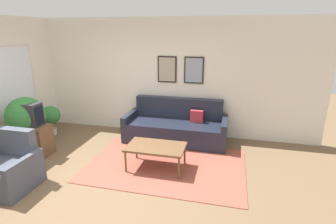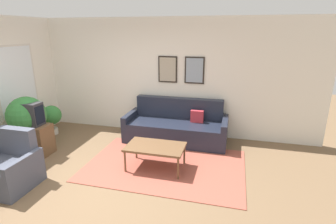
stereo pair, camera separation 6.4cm
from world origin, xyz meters
The scene contains 10 objects.
ground_plane centered at (0.00, 0.00, 0.00)m, with size 16.00×16.00×0.00m, color brown.
area_rug centered at (0.93, 0.86, 0.01)m, with size 2.87×1.92×0.01m.
wall_back centered at (0.01, 2.54, 1.35)m, with size 8.00×0.09×2.70m.
couch centered at (0.86, 2.07, 0.31)m, with size 2.26×0.90×0.92m.
coffee_table centered at (0.78, 0.73, 0.40)m, with size 1.03×0.62×0.44m.
tv_stand centered at (-1.80, 0.69, 0.31)m, with size 0.75×0.41×0.62m.
tv centered at (-1.80, 0.69, 0.84)m, with size 0.54×0.28×0.45m.
armchair centered at (-1.31, -0.40, 0.30)m, with size 0.82×0.76×0.90m.
potted_plant_tall centered at (-1.92, 0.76, 0.75)m, with size 0.75×0.75×1.16m.
potted_plant_by_window centered at (-2.10, 1.69, 0.45)m, with size 0.46×0.46×0.71m.
Camera 1 is at (2.01, -3.36, 2.39)m, focal length 28.00 mm.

